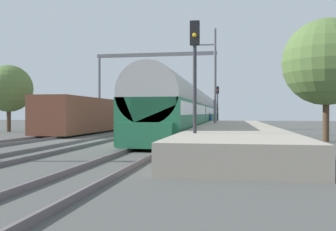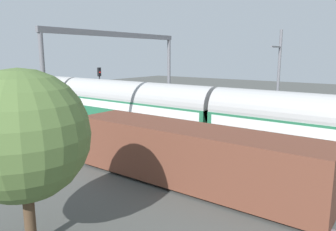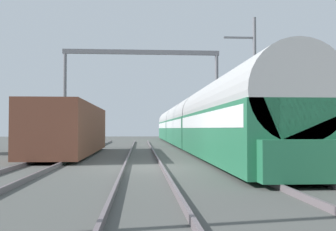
{
  "view_description": "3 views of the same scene",
  "coord_description": "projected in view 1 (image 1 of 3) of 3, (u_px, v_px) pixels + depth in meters",
  "views": [
    {
      "loc": [
        7.71,
        -21.2,
        1.66
      ],
      "look_at": [
        4.09,
        -0.1,
        1.51
      ],
      "focal_mm": 39.62,
      "sensor_mm": 36.0,
      "label": 1
    },
    {
      "loc": [
        -16.8,
        -0.72,
        6.3
      ],
      "look_at": [
        -0.77,
        11.21,
        2.51
      ],
      "focal_mm": 34.59,
      "sensor_mm": 36.0,
      "label": 2
    },
    {
      "loc": [
        -0.11,
        -15.85,
        1.55
      ],
      "look_at": [
        2.05,
        15.23,
        2.54
      ],
      "focal_mm": 42.75,
      "sensor_mm": 36.0,
      "label": 3
    }
  ],
  "objects": [
    {
      "name": "ground",
      "position": [
        101.0,
        141.0,
        22.21
      ],
      "size": [
        120.0,
        120.0,
        0.0
      ],
      "primitive_type": "plane",
      "color": "#4C4D4A"
    },
    {
      "name": "track_far_west",
      "position": [
        38.0,
        138.0,
        22.9
      ],
      "size": [
        1.52,
        60.0,
        0.16
      ],
      "color": "#64595D",
      "rests_on": "ground"
    },
    {
      "name": "track_west",
      "position": [
        101.0,
        139.0,
        22.21
      ],
      "size": [
        1.52,
        60.0,
        0.16
      ],
      "color": "#64595D",
      "rests_on": "ground"
    },
    {
      "name": "track_east",
      "position": [
        168.0,
        140.0,
        21.52
      ],
      "size": [
        1.52,
        60.0,
        0.16
      ],
      "color": "#64595D",
      "rests_on": "ground"
    },
    {
      "name": "platform",
      "position": [
        235.0,
        133.0,
        22.84
      ],
      "size": [
        4.4,
        28.0,
        0.9
      ],
      "color": "#A39989",
      "rests_on": "ground"
    },
    {
      "name": "passenger_train",
      "position": [
        197.0,
        110.0,
        39.86
      ],
      "size": [
        2.93,
        49.2,
        3.82
      ],
      "color": "#236B47",
      "rests_on": "ground"
    },
    {
      "name": "freight_car",
      "position": [
        85.0,
        115.0,
        30.19
      ],
      "size": [
        2.8,
        13.0,
        2.7
      ],
      "color": "brown",
      "rests_on": "ground"
    },
    {
      "name": "person_crossing",
      "position": [
        210.0,
        119.0,
        36.77
      ],
      "size": [
        0.46,
        0.39,
        1.73
      ],
      "rotation": [
        0.0,
        0.0,
        5.83
      ],
      "color": "#3B3B3B",
      "rests_on": "ground"
    },
    {
      "name": "railway_signal_near",
      "position": [
        195.0,
        70.0,
        13.92
      ],
      "size": [
        0.36,
        0.3,
        5.12
      ],
      "color": "#2D2D33",
      "rests_on": "ground"
    },
    {
      "name": "railway_signal_far",
      "position": [
        218.0,
        101.0,
        45.96
      ],
      "size": [
        0.36,
        0.3,
        4.96
      ],
      "color": "#2D2D33",
      "rests_on": "ground"
    },
    {
      "name": "catenary_gantry",
      "position": [
        156.0,
        74.0,
        38.15
      ],
      "size": [
        12.59,
        0.28,
        7.86
      ],
      "color": "slate",
      "rests_on": "ground"
    },
    {
      "name": "catenary_pole_east_mid",
      "position": [
        214.0,
        80.0,
        27.78
      ],
      "size": [
        1.9,
        0.2,
        8.0
      ],
      "color": "slate",
      "rests_on": "ground"
    },
    {
      "name": "tree_west_background",
      "position": [
        9.0,
        89.0,
        32.71
      ],
      "size": [
        4.16,
        4.16,
        5.91
      ],
      "color": "#4C3826",
      "rests_on": "ground"
    },
    {
      "name": "tree_east_background",
      "position": [
        326.0,
        62.0,
        21.35
      ],
      "size": [
        4.99,
        4.99,
        7.1
      ],
      "color": "#4C3826",
      "rests_on": "ground"
    }
  ]
}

